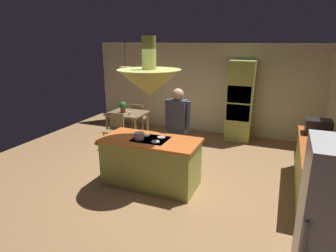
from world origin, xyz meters
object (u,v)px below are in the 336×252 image
kitchen_island (151,162)px  chair_facing_island (115,128)px  dining_table (127,116)px  oven_tower (240,101)px  microwave_on_counter (318,127)px  potted_plant_on_table (123,107)px  cup_on_table (130,113)px  cooking_pot_on_cooktop (139,136)px  chair_by_back_wall (139,116)px  canister_sugar (324,149)px  canister_flour (325,152)px  person_at_island (178,125)px

kitchen_island → chair_facing_island: size_ratio=2.06×
dining_table → oven_tower: bearing=22.2°
dining_table → microwave_on_counter: size_ratio=2.11×
kitchen_island → potted_plant_on_table: bearing=131.3°
microwave_on_counter → chair_facing_island: bearing=-179.7°
oven_tower → cup_on_table: bearing=-152.6°
microwave_on_counter → cooking_pot_on_cooktop: microwave_on_counter is taller
oven_tower → potted_plant_on_table: size_ratio=7.10×
oven_tower → microwave_on_counter: bearing=-45.3°
microwave_on_counter → cooking_pot_on_cooktop: size_ratio=2.56×
chair_by_back_wall → kitchen_island: bearing=121.9°
canister_sugar → chair_by_back_wall: bearing=152.8°
kitchen_island → canister_flour: size_ratio=10.63×
kitchen_island → chair_facing_island: bearing=139.3°
dining_table → chair_facing_island: 0.65m
kitchen_island → oven_tower: bearing=71.3°
person_at_island → microwave_on_counter: person_at_island is taller
potted_plant_on_table → cup_on_table: size_ratio=3.33×
oven_tower → person_at_island: bearing=-108.2°
potted_plant_on_table → canister_sugar: 4.91m
person_at_island → microwave_on_counter: bearing=17.0°
dining_table → microwave_on_counter: (4.54, -0.61, 0.40)m
chair_by_back_wall → microwave_on_counter: (4.54, -1.25, 0.55)m
kitchen_island → cooking_pot_on_cooktop: bearing=-140.9°
canister_flour → potted_plant_on_table: bearing=158.6°
microwave_on_counter → cup_on_table: bearing=174.7°
kitchen_island → canister_flour: (2.84, 0.23, 0.53)m
kitchen_island → potted_plant_on_table: size_ratio=5.97×
kitchen_island → canister_sugar: canister_sugar is taller
chair_facing_island → dining_table: bearing=90.0°
cooking_pot_on_cooktop → kitchen_island: bearing=39.1°
cup_on_table → potted_plant_on_table: bearing=152.3°
chair_facing_island → microwave_on_counter: size_ratio=1.89×
cup_on_table → canister_flour: size_ratio=0.53×
chair_by_back_wall → cooking_pot_on_cooktop: bearing=118.2°
dining_table → kitchen_island: bearing=-51.0°
dining_table → person_at_island: person_at_island is taller
chair_facing_island → cup_on_table: (0.19, 0.43, 0.30)m
dining_table → microwave_on_counter: bearing=-7.7°
person_at_island → cooking_pot_on_cooktop: 0.93m
oven_tower → cooking_pot_on_cooktop: oven_tower is taller
dining_table → potted_plant_on_table: potted_plant_on_table is taller
canister_flour → chair_facing_island: bearing=164.8°
chair_facing_island → canister_flour: (4.54, -1.24, 0.49)m
chair_facing_island → potted_plant_on_table: (-0.09, 0.58, 0.42)m
potted_plant_on_table → cooking_pot_on_cooktop: size_ratio=1.67×
cup_on_table → cooking_pot_on_cooktop: cooking_pot_on_cooktop is taller
cooking_pot_on_cooktop → oven_tower: bearing=69.5°
dining_table → person_at_island: size_ratio=0.56×
dining_table → microwave_on_counter: microwave_on_counter is taller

